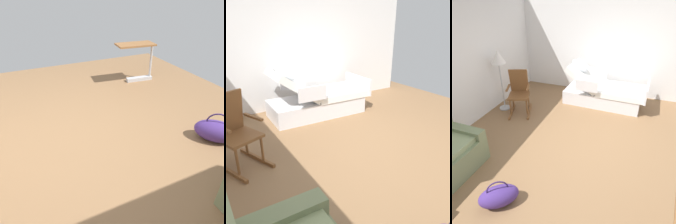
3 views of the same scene
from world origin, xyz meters
The scene contains 4 objects.
ground_plane centered at (0.00, 0.00, 0.00)m, with size 6.63×6.63×0.00m, color olive.
side_wall centered at (2.70, 0.00, 1.35)m, with size 0.10×5.50×2.70m, color white.
hospital_bed centered at (1.93, 0.10, 0.31)m, with size 1.06×2.09×1.14m.
rocking_chair centered at (0.78, 1.92, 0.50)m, with size 0.88×0.72×1.05m.
Camera 2 is at (-2.45, 2.35, 1.94)m, focal length 39.09 mm.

